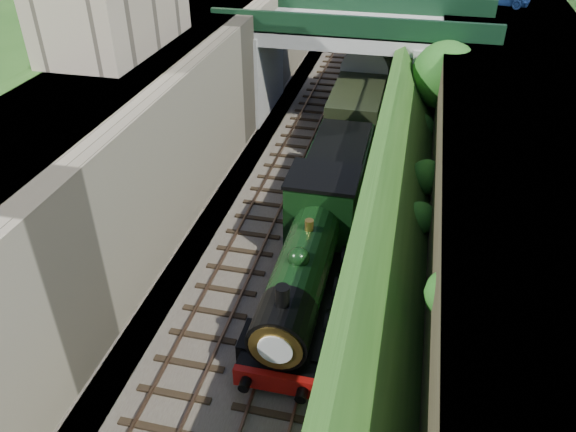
{
  "coord_description": "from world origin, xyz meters",
  "views": [
    {
      "loc": [
        4.26,
        -9.97,
        14.94
      ],
      "look_at": [
        0.0,
        8.21,
        2.57
      ],
      "focal_mm": 35.0,
      "sensor_mm": 36.0,
      "label": 1
    }
  ],
  "objects": [
    {
      "name": "ground",
      "position": [
        0.0,
        0.0,
        0.0
      ],
      "size": [
        160.0,
        160.0,
        0.0
      ],
      "primitive_type": "plane",
      "color": "#1E4714",
      "rests_on": "ground"
    },
    {
      "name": "road_bridge",
      "position": [
        0.94,
        24.0,
        4.08
      ],
      "size": [
        16.0,
        6.4,
        7.25
      ],
      "color": "gray",
      "rests_on": "ground"
    },
    {
      "name": "coach_middle",
      "position": [
        1.2,
        45.05,
        2.05
      ],
      "size": [
        2.9,
        18.0,
        3.7
      ],
      "color": "black",
      "rests_on": "trackbed"
    },
    {
      "name": "retaining_wall",
      "position": [
        -5.5,
        20.0,
        3.5
      ],
      "size": [
        1.0,
        90.0,
        7.0
      ],
      "primitive_type": "cube",
      "color": "#756B56",
      "rests_on": "ground"
    },
    {
      "name": "building_near",
      "position": [
        -9.5,
        14.0,
        9.0
      ],
      "size": [
        4.0,
        8.0,
        4.0
      ],
      "primitive_type": "cube",
      "color": "gray",
      "rests_on": "street_plateau_left"
    },
    {
      "name": "tree",
      "position": [
        5.91,
        20.06,
        4.65
      ],
      "size": [
        3.6,
        3.8,
        6.6
      ],
      "color": "black",
      "rests_on": "ground"
    },
    {
      "name": "trackbed",
      "position": [
        0.0,
        20.0,
        0.1
      ],
      "size": [
        10.0,
        90.0,
        0.2
      ],
      "primitive_type": "cube",
      "color": "#473F38",
      "rests_on": "ground"
    },
    {
      "name": "track_right",
      "position": [
        1.2,
        20.0,
        0.25
      ],
      "size": [
        2.5,
        90.0,
        0.2
      ],
      "color": "black",
      "rests_on": "trackbed"
    },
    {
      "name": "coach_front",
      "position": [
        1.2,
        26.25,
        2.05
      ],
      "size": [
        2.9,
        18.0,
        3.7
      ],
      "color": "black",
      "rests_on": "trackbed"
    },
    {
      "name": "tender",
      "position": [
        1.2,
        13.65,
        1.62
      ],
      "size": [
        2.7,
        6.0,
        3.05
      ],
      "color": "black",
      "rests_on": "trackbed"
    },
    {
      "name": "locomotive",
      "position": [
        1.2,
        6.29,
        1.89
      ],
      "size": [
        3.1,
        10.23,
        3.83
      ],
      "color": "black",
      "rests_on": "trackbed"
    },
    {
      "name": "street_plateau_right",
      "position": [
        9.5,
        20.0,
        3.12
      ],
      "size": [
        8.0,
        90.0,
        6.25
      ],
      "primitive_type": "cube",
      "color": "#262628",
      "rests_on": "ground"
    },
    {
      "name": "street_plateau_left",
      "position": [
        -9.0,
        20.0,
        3.5
      ],
      "size": [
        6.0,
        90.0,
        7.0
      ],
      "primitive_type": "cube",
      "color": "#262628",
      "rests_on": "ground"
    },
    {
      "name": "embankment_slope",
      "position": [
        4.92,
        17.86,
        2.62
      ],
      "size": [
        4.46,
        90.0,
        6.36
      ],
      "color": "#1E4714",
      "rests_on": "ground"
    },
    {
      "name": "track_left",
      "position": [
        -2.0,
        20.0,
        0.25
      ],
      "size": [
        2.5,
        90.0,
        0.2
      ],
      "color": "black",
      "rests_on": "trackbed"
    }
  ]
}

